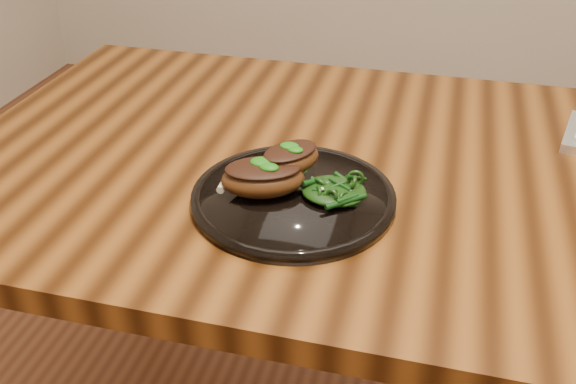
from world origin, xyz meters
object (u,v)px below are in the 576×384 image
(plate, at_px, (293,197))
(lamb_chop_front, at_px, (262,177))
(greens_heap, at_px, (334,187))
(desk, at_px, (445,218))

(plate, distance_m, lamb_chop_front, 0.05)
(plate, xyz_separation_m, lamb_chop_front, (-0.04, -0.01, 0.03))
(greens_heap, bearing_deg, plate, -174.81)
(greens_heap, bearing_deg, lamb_chop_front, -171.10)
(greens_heap, bearing_deg, desk, 40.57)
(desk, bearing_deg, lamb_chop_front, -149.56)
(plate, relative_size, greens_heap, 3.17)
(desk, distance_m, lamb_chop_front, 0.32)
(desk, distance_m, plate, 0.27)
(desk, height_order, lamb_chop_front, lamb_chop_front)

